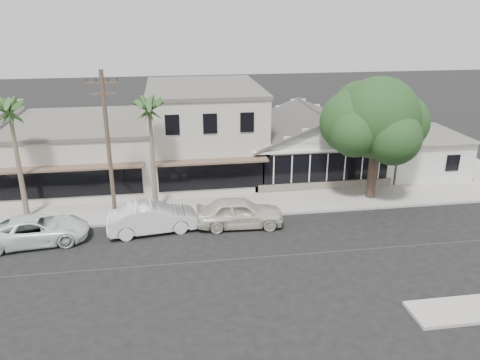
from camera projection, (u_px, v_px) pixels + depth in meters
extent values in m
plane|color=black|center=(285.00, 255.00, 24.20)|extent=(140.00, 140.00, 0.00)
cube|color=#9E9991|center=(135.00, 211.00, 29.30)|extent=(90.00, 3.50, 0.15)
cube|color=silver|center=(310.00, 154.00, 35.98)|extent=(10.00, 8.00, 3.00)
cube|color=black|center=(327.00, 167.00, 32.13)|extent=(8.80, 0.10, 2.00)
cube|color=#60564C|center=(326.00, 186.00, 32.62)|extent=(9.60, 0.18, 0.70)
cube|color=silver|center=(416.00, 153.00, 36.21)|extent=(6.00, 6.00, 3.00)
cube|color=beige|center=(205.00, 132.00, 35.17)|extent=(8.00, 10.00, 6.50)
cube|color=beige|center=(83.00, 152.00, 34.30)|extent=(10.00, 10.00, 4.20)
cylinder|color=brown|center=(109.00, 151.00, 26.19)|extent=(0.24, 0.24, 9.00)
cube|color=brown|center=(102.00, 83.00, 24.88)|extent=(1.80, 0.12, 0.12)
cube|color=brown|center=(103.00, 94.00, 25.08)|extent=(1.40, 0.12, 0.12)
imported|color=beige|center=(239.00, 212.00, 27.19)|extent=(5.19, 2.30, 1.74)
imported|color=white|center=(152.00, 218.00, 26.53)|extent=(5.32, 2.47, 1.69)
imported|color=white|center=(37.00, 230.00, 25.29)|extent=(5.70, 3.11, 1.52)
cylinder|color=#49362C|center=(372.00, 176.00, 30.84)|extent=(0.60, 0.60, 3.21)
sphere|color=#1B3A18|center=(378.00, 118.00, 29.49)|extent=(5.22, 5.22, 5.22)
sphere|color=#1B3A18|center=(400.00, 123.00, 30.47)|extent=(3.81, 3.81, 3.81)
sphere|color=#1B3A18|center=(351.00, 122.00, 29.73)|extent=(4.01, 4.01, 4.01)
sphere|color=#1B3A18|center=(393.00, 138.00, 28.46)|extent=(3.41, 3.41, 3.41)
sphere|color=#1B3A18|center=(360.00, 108.00, 30.78)|extent=(3.61, 3.61, 3.61)
sphere|color=#1B3A18|center=(388.00, 102.00, 30.72)|extent=(3.21, 3.21, 3.21)
sphere|color=#1B3A18|center=(355.00, 133.00, 28.73)|extent=(3.01, 3.01, 3.01)
cone|color=#726651|center=(153.00, 164.00, 28.34)|extent=(0.35, 0.35, 6.34)
cone|color=#726651|center=(19.00, 169.00, 27.30)|extent=(0.35, 0.35, 6.45)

